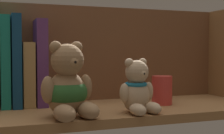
# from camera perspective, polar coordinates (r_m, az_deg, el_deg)

# --- Properties ---
(shelf_board) EXTENTS (0.81, 0.26, 0.02)m
(shelf_board) POSITION_cam_1_polar(r_m,az_deg,el_deg) (0.77, -2.64, -7.98)
(shelf_board) COLOR olive
(shelf_board) RESTS_ON ground
(shelf_back_panel) EXTENTS (0.84, 0.01, 0.28)m
(shelf_back_panel) POSITION_cam_1_polar(r_m,az_deg,el_deg) (0.89, -5.21, 1.74)
(shelf_back_panel) COLOR brown
(shelf_back_panel) RESTS_ON ground
(book_7) EXTENTS (0.02, 0.13, 0.22)m
(book_7) POSITION_cam_1_polar(r_m,az_deg,el_deg) (0.83, -18.32, 0.88)
(book_7) COLOR #147569
(book_7) RESTS_ON shelf_board
(book_8) EXTENTS (0.02, 0.14, 0.22)m
(book_8) POSITION_cam_1_polar(r_m,az_deg,el_deg) (0.83, -16.61, 1.02)
(book_8) COLOR navy
(book_8) RESTS_ON shelf_board
(book_9) EXTENTS (0.03, 0.12, 0.16)m
(book_9) POSITION_cam_1_polar(r_m,az_deg,el_deg) (0.84, -14.67, -1.20)
(book_9) COLOR #A17F4D
(book_9) RESTS_ON shelf_board
(book_10) EXTENTS (0.03, 0.13, 0.21)m
(book_10) POSITION_cam_1_polar(r_m,az_deg,el_deg) (0.84, -12.64, 0.75)
(book_10) COLOR #532C65
(book_10) RESTS_ON shelf_board
(teddy_bear_larger) EXTENTS (0.12, 0.12, 0.15)m
(teddy_bear_larger) POSITION_cam_1_polar(r_m,az_deg,el_deg) (0.66, -7.81, -3.58)
(teddy_bear_larger) COLOR #93704C
(teddy_bear_larger) RESTS_ON shelf_board
(teddy_bear_smaller) EXTENTS (0.09, 0.09, 0.12)m
(teddy_bear_smaller) POSITION_cam_1_polar(r_m,az_deg,el_deg) (0.71, 4.50, -3.98)
(teddy_bear_smaller) COLOR tan
(teddy_bear_smaller) RESTS_ON shelf_board
(pillar_candle) EXTENTS (0.05, 0.05, 0.07)m
(pillar_candle) POSITION_cam_1_polar(r_m,az_deg,el_deg) (0.83, 8.71, -4.03)
(pillar_candle) COLOR #C63833
(pillar_candle) RESTS_ON shelf_board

